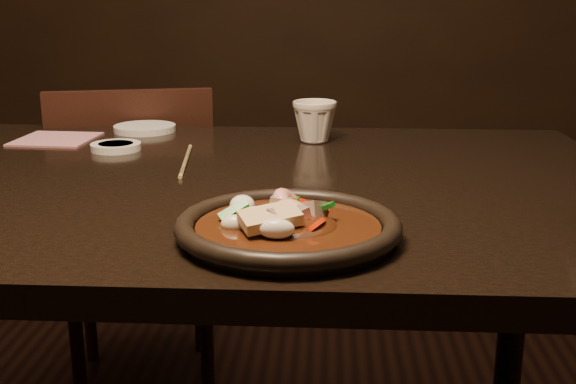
# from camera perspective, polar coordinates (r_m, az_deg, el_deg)

# --- Properties ---
(table) EXTENTS (1.60, 0.90, 0.75)m
(table) POSITION_cam_1_polar(r_m,az_deg,el_deg) (1.21, -11.56, -2.26)
(table) COLOR black
(table) RESTS_ON floor
(chair) EXTENTS (0.47, 0.47, 0.83)m
(chair) POSITION_cam_1_polar(r_m,az_deg,el_deg) (1.85, -11.76, -3.31)
(chair) COLOR black
(chair) RESTS_ON floor
(plate) EXTENTS (0.27, 0.27, 0.03)m
(plate) POSITION_cam_1_polar(r_m,az_deg,el_deg) (0.87, 0.02, -2.86)
(plate) COLOR black
(plate) RESTS_ON table
(stirfry) EXTENTS (0.15, 0.14, 0.05)m
(stirfry) POSITION_cam_1_polar(r_m,az_deg,el_deg) (0.87, -0.31, -2.45)
(stirfry) COLOR black
(stirfry) RESTS_ON plate
(soy_dish) EXTENTS (0.09, 0.09, 0.01)m
(soy_dish) POSITION_cam_1_polar(r_m,az_deg,el_deg) (1.40, -13.44, 3.50)
(soy_dish) COLOR silver
(soy_dish) RESTS_ON table
(saucer_right) EXTENTS (0.13, 0.13, 0.01)m
(saucer_right) POSITION_cam_1_polar(r_m,az_deg,el_deg) (1.58, -11.26, 4.96)
(saucer_right) COLOR silver
(saucer_right) RESTS_ON table
(tea_cup) EXTENTS (0.09, 0.08, 0.09)m
(tea_cup) POSITION_cam_1_polar(r_m,az_deg,el_deg) (1.43, 2.12, 5.71)
(tea_cup) COLOR beige
(tea_cup) RESTS_ON table
(chopsticks) EXTENTS (0.04, 0.24, 0.01)m
(chopsticks) POSITION_cam_1_polar(r_m,az_deg,el_deg) (1.28, -8.09, 2.48)
(chopsticks) COLOR tan
(chopsticks) RESTS_ON table
(napkin) EXTENTS (0.16, 0.16, 0.00)m
(napkin) POSITION_cam_1_polar(r_m,az_deg,el_deg) (1.53, -17.86, 3.99)
(napkin) COLOR #A9686F
(napkin) RESTS_ON table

